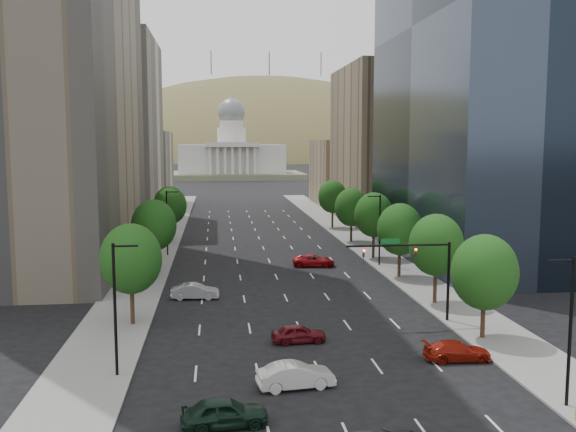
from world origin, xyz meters
name	(u,v)px	position (x,y,z in m)	size (l,w,h in m)	color
sidewalk_left	(149,263)	(-15.50, 60.00, 0.07)	(6.00, 200.00, 0.15)	slate
sidewalk_right	(384,258)	(15.50, 60.00, 0.07)	(6.00, 200.00, 0.15)	slate
midrise_cream_left	(120,132)	(-25.00, 103.00, 17.50)	(14.00, 30.00, 35.00)	beige
filler_left	(141,169)	(-25.00, 136.00, 9.00)	(14.00, 26.00, 18.00)	beige
tower_glass_right	(473,28)	(26.00, 58.00, 30.00)	(16.00, 38.00, 60.00)	black
parking_tan_right	(379,145)	(25.00, 100.00, 15.00)	(14.00, 30.00, 30.00)	#8C7759
filler_right	(345,172)	(25.00, 133.00, 8.00)	(14.00, 26.00, 16.00)	#8C7759
tree_right_0	(485,272)	(14.00, 25.00, 5.39)	(5.20, 5.20, 8.39)	#382316
tree_right_1	(436,245)	(14.00, 36.00, 5.75)	(5.20, 5.20, 8.75)	#382316
tree_right_2	(400,229)	(14.00, 48.00, 5.60)	(5.20, 5.20, 8.61)	#382316
tree_right_3	(374,215)	(14.00, 60.00, 5.89)	(5.20, 5.20, 8.89)	#382316
tree_right_4	(351,207)	(14.00, 74.00, 5.46)	(5.20, 5.20, 8.46)	#382316
tree_right_5	(333,197)	(14.00, 90.00, 5.75)	(5.20, 5.20, 8.75)	#382316
tree_left_0	(131,259)	(-14.00, 32.00, 5.75)	(5.20, 5.20, 8.75)	#382316
tree_left_1	(154,225)	(-14.00, 52.00, 5.96)	(5.20, 5.20, 8.97)	#382316
tree_left_2	(170,205)	(-14.00, 78.00, 5.68)	(5.20, 5.20, 8.68)	#382316
streetlight_rs	(569,327)	(13.44, 12.00, 4.84)	(1.70, 0.20, 9.00)	black
streetlight_rn	(379,228)	(13.44, 55.00, 4.84)	(1.70, 0.20, 9.00)	black
streetlight_ls	(116,306)	(-13.44, 20.00, 4.84)	(1.70, 0.20, 9.00)	black
streetlight_ln	(167,221)	(-13.44, 65.00, 4.84)	(1.70, 0.20, 9.00)	black
traffic_signal	(421,264)	(10.53, 30.00, 5.17)	(9.12, 0.40, 7.38)	black
capitol	(232,158)	(0.00, 249.71, 8.58)	(60.00, 40.00, 35.20)	#596647
foothills	(258,196)	(34.67, 599.39, -37.78)	(720.00, 413.00, 263.00)	brown
car_dkgrn	(225,412)	(-6.50, 11.76, 0.81)	(1.92, 4.78, 1.63)	black
car_white	(296,375)	(-1.94, 16.78, 0.81)	(1.72, 4.93, 1.63)	silver
car_red_near	(457,351)	(10.16, 20.52, 0.70)	(1.95, 4.80, 1.39)	maroon
car_maroon	(299,333)	(-0.57, 25.81, 0.72)	(1.71, 4.25, 1.45)	#520D14
car_silver	(195,291)	(-9.00, 40.58, 0.78)	(1.65, 4.73, 1.56)	#9C9BA0
car_red_far	(314,261)	(5.25, 55.63, 0.73)	(2.44, 5.29, 1.47)	maroon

